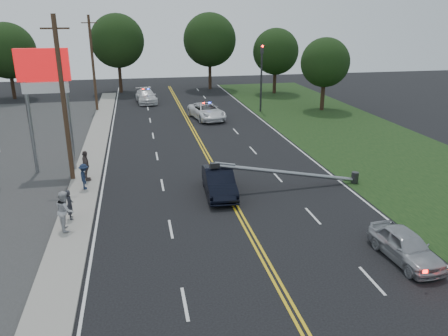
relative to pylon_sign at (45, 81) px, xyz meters
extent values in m
plane|color=black|center=(10.50, -14.00, -6.00)|extent=(120.00, 120.00, 0.00)
cube|color=gray|center=(2.10, -4.00, -5.94)|extent=(1.80, 70.00, 0.12)
cube|color=black|center=(24.00, -4.00, -5.99)|extent=(12.00, 80.00, 0.01)
cube|color=gold|center=(10.50, -4.00, -5.99)|extent=(0.36, 80.00, 0.00)
cylinder|color=gray|center=(-1.20, 0.00, -2.50)|extent=(0.24, 0.24, 7.00)
cylinder|color=gray|center=(1.20, 0.00, -2.50)|extent=(0.24, 0.24, 7.00)
cube|color=#B30B0E|center=(0.00, 0.00, 1.00)|extent=(3.20, 0.35, 2.00)
cube|color=white|center=(0.00, 0.00, -0.40)|extent=(2.80, 0.30, 0.70)
cylinder|color=#2D2D30|center=(18.80, 16.00, -2.50)|extent=(0.20, 0.20, 7.00)
cube|color=#2D2D30|center=(18.80, 16.00, 0.60)|extent=(0.28, 0.28, 0.90)
sphere|color=#FF0C07|center=(18.80, 15.84, 0.90)|extent=(0.22, 0.22, 0.22)
cylinder|color=#2D2D30|center=(18.60, -6.00, -5.65)|extent=(0.44, 0.44, 0.70)
cylinder|color=gray|center=(14.17, -6.00, -5.02)|extent=(8.90, 0.24, 1.80)
cube|color=#2D2D30|center=(9.74, -6.00, -4.23)|extent=(0.55, 0.32, 0.30)
cylinder|color=#382619|center=(1.30, -2.00, -1.00)|extent=(0.28, 0.28, 10.00)
cube|color=#382619|center=(1.30, -2.00, 3.20)|extent=(1.60, 0.10, 0.10)
cylinder|color=#382619|center=(1.30, 20.00, -1.00)|extent=(0.28, 0.28, 10.00)
cube|color=#382619|center=(1.30, 20.00, 3.20)|extent=(1.60, 0.10, 0.10)
cylinder|color=black|center=(-9.44, 29.68, -4.29)|extent=(0.44, 0.44, 3.41)
sphere|color=black|center=(-9.44, 29.68, -0.13)|extent=(6.74, 6.74, 6.74)
cylinder|color=black|center=(3.64, 31.97, -4.03)|extent=(0.44, 0.44, 3.93)
sphere|color=black|center=(3.64, 31.97, 0.78)|extent=(7.00, 7.00, 7.00)
cylinder|color=black|center=(16.04, 32.41, -4.04)|extent=(0.44, 0.44, 3.92)
sphere|color=black|center=(16.04, 32.41, 0.76)|extent=(7.28, 7.28, 7.28)
cylinder|color=black|center=(23.93, 27.17, -4.41)|extent=(0.44, 0.44, 3.17)
sphere|color=black|center=(23.93, 27.17, -0.53)|extent=(5.98, 5.98, 5.98)
cylinder|color=black|center=(25.73, 15.51, -4.50)|extent=(0.44, 0.44, 2.99)
sphere|color=black|center=(25.73, 15.51, -0.84)|extent=(5.25, 5.25, 5.25)
imported|color=black|center=(9.97, -6.11, -5.24)|extent=(1.83, 4.68, 1.52)
imported|color=#A1A3A9|center=(16.34, -14.81, -5.34)|extent=(1.77, 3.94, 1.32)
imported|color=white|center=(12.46, 13.54, -5.21)|extent=(3.57, 6.01, 1.56)
imported|color=silver|center=(6.77, 23.57, -5.21)|extent=(2.69, 5.58, 1.57)
imported|color=#25252C|center=(1.92, -8.06, -5.10)|extent=(0.51, 0.65, 1.55)
imported|color=#B6B6BB|center=(1.88, -9.24, -4.89)|extent=(0.96, 1.11, 1.97)
imported|color=#18233C|center=(2.25, -3.99, -5.10)|extent=(0.70, 1.07, 1.55)
imported|color=#554644|center=(2.23, -2.55, -4.92)|extent=(0.66, 1.19, 1.92)
camera|label=1|loc=(5.55, -29.31, 3.87)|focal=35.00mm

